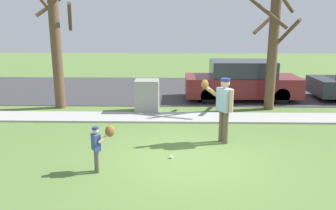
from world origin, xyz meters
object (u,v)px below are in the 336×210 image
Objects in this scene: person_child at (100,142)px; utility_cabinet at (147,96)px; baseball at (171,157)px; person_adult at (223,103)px; street_tree_near at (273,47)px; parked_suv_maroon at (242,81)px; street_tree_far at (55,34)px.

utility_cabinet reaches higher than person_child.
utility_cabinet is at bearing 102.12° from baseball.
person_adult is 1.66× the size of person_child.
street_tree_near is 2.36m from parked_suv_maroon.
parked_suv_maroon is at bearing 115.45° from street_tree_near.
person_adult is 1.52× the size of utility_cabinet.
street_tree_far is at bearing 83.29° from person_child.
person_adult is 7.02m from street_tree_far.
utility_cabinet is 0.23× the size of street_tree_far.
baseball is 6.50m from street_tree_near.
utility_cabinet is 4.06m from street_tree_far.
person_adult is 24.19× the size of baseball.
utility_cabinet is at bearing -174.48° from street_tree_near.
street_tree_far is at bearing -66.00° from person_adult.
street_tree_far is 1.11× the size of parked_suv_maroon.
person_adult is 4.04m from utility_cabinet.
utility_cabinet is (0.61, 5.21, -0.12)m from person_child.
person_adult is 0.34× the size of street_tree_far.
utility_cabinet is 0.25× the size of parked_suv_maroon.
utility_cabinet is (-0.95, 4.43, 0.55)m from baseball.
street_tree_far is at bearing 171.99° from utility_cabinet.
baseball is at bearing -6.09° from person_child.
person_adult reaches higher than utility_cabinet.
baseball is (1.56, 0.78, -0.67)m from person_child.
person_adult is at bearing -121.38° from street_tree_near.
street_tree_near is at bearing 5.52° from utility_cabinet.
person_child is 0.21× the size of street_tree_far.
street_tree_far is (-5.71, 3.74, 1.66)m from person_adult.
person_adult reaches higher than baseball.
person_child is at bearing -132.55° from street_tree_near.
person_adult is at bearing 0.84° from person_child.
parked_suv_maroon is at bearing 12.33° from street_tree_far.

